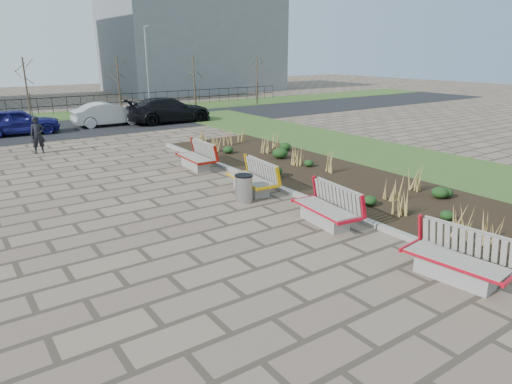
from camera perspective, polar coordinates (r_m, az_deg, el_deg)
ground at (r=9.23m, az=3.10°, el=-11.54°), size 120.00×120.00×0.00m
planting_bed at (r=16.58m, az=9.55°, el=1.68°), size 4.50×18.00×0.10m
planting_curb at (r=15.09m, az=3.19°, el=0.42°), size 0.16×18.00×0.15m
grass_verge_near at (r=20.12m, az=19.32°, el=3.60°), size 5.00×38.00×0.04m
grass_verge_far at (r=34.98m, az=-26.68°, el=8.21°), size 80.00×5.00×0.04m
road at (r=29.12m, az=-24.77°, el=6.95°), size 80.00×7.00×0.02m
bench_a at (r=10.01m, az=23.77°, el=-7.49°), size 1.16×2.20×1.00m
bench_b at (r=12.20m, az=8.60°, el=-1.78°), size 1.13×2.19×1.00m
bench_c at (r=14.78m, az=-0.64°, el=1.81°), size 1.10×2.18×1.00m
bench_d at (r=18.03m, az=-7.64°, el=4.50°), size 0.99×2.14×1.00m
litter_bin at (r=13.88m, az=-1.52°, el=0.41°), size 0.54×0.54×0.83m
pedestrian at (r=22.69m, az=-25.63°, el=6.43°), size 0.64×0.45×1.66m
car_blue at (r=28.27m, az=-27.60°, el=7.81°), size 4.33×2.05×1.43m
car_silver at (r=29.70m, az=-17.96°, el=9.26°), size 4.28×1.57×1.40m
car_black at (r=30.05m, az=-10.81°, el=10.04°), size 5.48×2.35×1.57m
tree_c at (r=33.31m, az=-26.73°, el=11.36°), size 1.40×1.40×4.00m
tree_d at (r=34.72m, az=-16.76°, el=12.61°), size 1.40×1.40×4.00m
tree_e at (r=37.07m, az=-7.73°, el=13.42°), size 1.40×1.40×4.00m
tree_f at (r=40.18m, az=0.10°, el=13.86°), size 1.40×1.40×4.00m
lamp_east at (r=34.89m, az=-13.43°, el=14.53°), size 0.24×0.60×6.00m
railing_fence at (r=36.39m, az=-27.20°, el=9.42°), size 44.00×0.10×1.20m
building_grey at (r=54.43m, az=-7.95°, el=17.72°), size 18.00×12.00×10.00m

